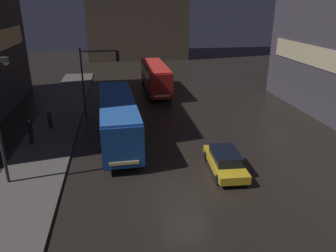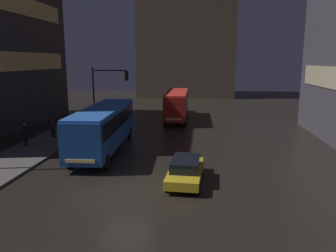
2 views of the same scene
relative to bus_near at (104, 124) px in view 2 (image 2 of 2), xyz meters
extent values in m
plane|color=black|center=(3.60, -8.20, -2.08)|extent=(120.00, 120.00, 0.00)
cube|color=#56514C|center=(-5.40, 1.80, -2.01)|extent=(4.00, 48.00, 0.15)
cube|color=#EAC66B|center=(-10.42, 7.03, 4.69)|extent=(0.24, 18.66, 1.80)
cube|color=#EAC66B|center=(-10.42, 7.03, 10.08)|extent=(0.24, 18.66, 1.80)
cube|color=brown|center=(4.24, 41.85, 12.65)|extent=(18.00, 12.00, 29.46)
cube|color=#EAC66B|center=(-4.71, 41.85, 8.93)|extent=(0.24, 10.20, 1.80)
cube|color=#194793|center=(0.00, 0.00, -0.20)|extent=(3.09, 11.53, 2.66)
cube|color=black|center=(0.00, 0.00, 0.38)|extent=(3.11, 10.62, 1.10)
cube|color=blue|center=(0.00, 0.00, 1.21)|extent=(3.03, 11.30, 0.16)
cube|color=#F4CC72|center=(0.26, -5.73, -1.13)|extent=(1.81, 0.18, 0.20)
cylinder|color=black|center=(1.38, -4.26, -1.58)|extent=(0.29, 1.01, 1.00)
cylinder|color=black|center=(-0.99, -4.36, -1.58)|extent=(0.29, 1.01, 1.00)
cylinder|color=black|center=(0.99, 4.37, -1.58)|extent=(0.29, 1.01, 1.00)
cylinder|color=black|center=(-1.38, 4.26, -1.58)|extent=(0.29, 1.01, 1.00)
cube|color=#AD1E19|center=(4.52, 13.92, -0.22)|extent=(2.55, 9.96, 2.61)
cube|color=black|center=(4.52, 13.92, 0.33)|extent=(2.60, 9.17, 1.10)
cube|color=red|center=(4.52, 13.92, 1.16)|extent=(2.50, 9.76, 0.16)
cube|color=#F4CC72|center=(4.63, 8.94, -1.13)|extent=(1.64, 0.14, 0.20)
cylinder|color=black|center=(5.67, 10.39, -1.58)|extent=(0.27, 1.01, 1.00)
cylinder|color=black|center=(3.53, 10.34, -1.58)|extent=(0.27, 1.01, 1.00)
cylinder|color=black|center=(5.52, 17.50, -1.58)|extent=(0.27, 1.01, 1.00)
cylinder|color=black|center=(3.38, 17.45, -1.58)|extent=(0.27, 1.01, 1.00)
cube|color=gold|center=(6.58, -5.92, -1.53)|extent=(2.05, 4.73, 0.50)
cube|color=black|center=(6.58, -5.92, -0.99)|extent=(1.67, 2.63, 0.58)
cylinder|color=black|center=(7.33, -7.58, -1.76)|extent=(0.23, 0.65, 0.64)
cylinder|color=black|center=(5.67, -7.50, -1.76)|extent=(0.23, 0.65, 0.64)
cylinder|color=black|center=(7.50, -4.34, -1.76)|extent=(0.23, 0.65, 0.64)
cylinder|color=black|center=(5.84, -4.25, -1.76)|extent=(0.23, 0.65, 0.64)
cylinder|color=black|center=(-6.57, 0.15, -1.49)|extent=(0.14, 0.14, 0.89)
cylinder|color=black|center=(-6.39, 0.15, -1.49)|extent=(0.14, 0.14, 0.89)
cylinder|color=black|center=(-6.48, 0.15, -0.67)|extent=(0.45, 0.45, 0.74)
sphere|color=#8C664C|center=(-6.48, 0.15, -0.19)|extent=(0.22, 0.22, 0.22)
cylinder|color=black|center=(-5.75, 3.31, -1.55)|extent=(0.14, 0.14, 0.77)
cylinder|color=black|center=(-5.57, 3.31, -1.55)|extent=(0.14, 0.14, 0.77)
cylinder|color=#333338|center=(-5.66, 3.31, -0.84)|extent=(0.49, 0.49, 0.64)
sphere|color=#8C664C|center=(-5.66, 3.31, -0.41)|extent=(0.22, 0.22, 0.22)
cylinder|color=#2D2D2D|center=(-3.07, 7.02, 1.03)|extent=(0.16, 0.16, 6.23)
cylinder|color=#2D2D2D|center=(-1.41, 7.02, 3.85)|extent=(3.31, 0.12, 0.12)
cube|color=black|center=(0.25, 7.02, 3.35)|extent=(0.30, 0.24, 0.90)
sphere|color=red|center=(0.25, 6.88, 3.63)|extent=(0.18, 0.18, 0.18)
sphere|color=#3B2B07|center=(0.25, 6.88, 3.35)|extent=(0.18, 0.18, 0.18)
sphere|color=black|center=(0.25, 6.88, 3.07)|extent=(0.18, 0.18, 0.18)
camera|label=1|loc=(0.17, -23.67, 8.05)|focal=35.00mm
camera|label=2|loc=(7.46, -23.84, 4.80)|focal=35.00mm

